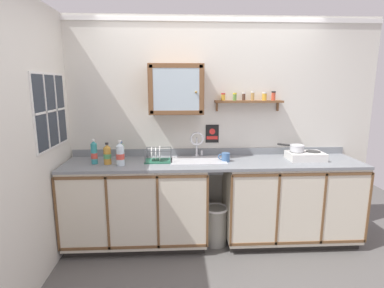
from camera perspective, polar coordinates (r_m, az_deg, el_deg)
The scene contains 21 objects.
floor at distance 3.32m, azimuth 4.75°, elevation -21.14°, with size 6.24×6.24×0.00m, color #565451.
back_wall at distance 3.56m, azimuth 3.52°, elevation 3.04°, with size 3.84×0.07×2.52m.
side_wall_left at distance 2.86m, azimuth -28.68°, elevation -0.57°, with size 0.05×3.50×2.52m, color silver.
lower_cabinet_run at distance 3.46m, azimuth -10.37°, elevation -11.22°, with size 1.53×0.62×0.92m.
lower_cabinet_run_right at distance 3.66m, azimuth 17.92°, elevation -10.31°, with size 1.48×0.62×0.92m.
countertop at distance 3.30m, azimuth 4.10°, elevation -3.51°, with size 3.20×0.64×0.03m, color gray.
backsplash at distance 3.58m, azimuth 3.53°, elevation -1.45°, with size 3.20×0.02×0.08m, color gray.
sink at distance 3.32m, azimuth 1.15°, elevation -3.53°, with size 0.60×0.41×0.42m.
hot_plate_stove at distance 3.57m, azimuth 20.62°, elevation -2.11°, with size 0.39×0.27×0.09m.
saucepan at distance 3.54m, azimuth 19.12°, elevation -0.69°, with size 0.26×0.23×0.07m.
bottle_water_clear_0 at distance 3.18m, azimuth -13.38°, elevation -1.92°, with size 0.08×0.08×0.26m.
bottle_soda_green_1 at distance 3.40m, azimuth -13.18°, elevation -1.47°, with size 0.07×0.07×0.22m.
bottle_juice_amber_2 at distance 3.28m, azimuth -15.68°, elevation -1.93°, with size 0.08×0.08×0.23m.
bottle_detergent_teal_3 at distance 3.33m, azimuth -17.98°, elevation -1.64°, with size 0.07×0.07×0.26m.
dish_rack at distance 3.30m, azimuth -6.47°, elevation -2.57°, with size 0.29×0.22×0.17m.
mug at distance 3.29m, azimuth 6.32°, elevation -2.49°, with size 0.13×0.09×0.10m.
wall_cabinet at distance 3.32m, azimuth -3.00°, elevation 10.28°, with size 0.58×0.34×0.53m.
spice_shelf at distance 3.51m, azimuth 10.79°, elevation 8.12°, with size 0.77×0.14×0.23m.
warning_sign at distance 3.54m, azimuth 3.83°, elevation 1.93°, with size 0.15×0.01×0.21m.
window at distance 3.23m, azimuth -25.16°, elevation 5.67°, with size 0.03×0.74×0.72m.
trash_bin at distance 3.51m, azimuth 4.47°, elevation -14.96°, with size 0.28×0.28×0.44m.
Camera 1 is at (-0.40, -2.78, 1.78)m, focal length 28.27 mm.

